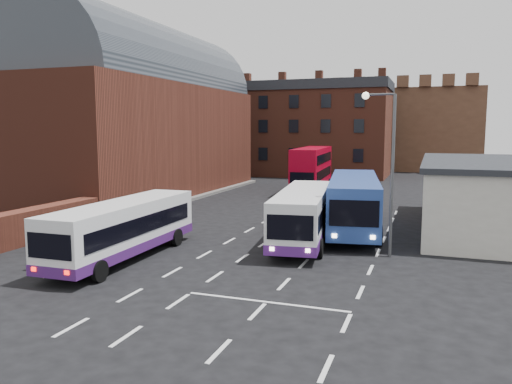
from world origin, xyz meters
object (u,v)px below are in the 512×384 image
(bus_red_double, at_px, (312,168))
(pedestrian_red, at_px, (40,252))
(bus_blue, at_px, (354,199))
(street_lamp, at_px, (387,158))
(bus_white_outbound, at_px, (124,225))
(pedestrian_beige, at_px, (42,260))
(bus_white_inbound, at_px, (303,211))

(bus_red_double, relative_size, pedestrian_red, 6.69)
(bus_blue, height_order, street_lamp, street_lamp)
(bus_white_outbound, distance_m, street_lamp, 12.85)
(bus_blue, relative_size, street_lamp, 1.55)
(pedestrian_beige, bearing_deg, bus_red_double, -86.66)
(bus_white_outbound, relative_size, bus_red_double, 0.91)
(bus_white_inbound, height_order, street_lamp, street_lamp)
(bus_white_outbound, xyz_separation_m, pedestrian_beige, (-1.51, -3.67, -0.89))
(bus_white_inbound, xyz_separation_m, pedestrian_beige, (-8.63, -9.99, -0.96))
(bus_white_inbound, height_order, bus_blue, bus_blue)
(bus_red_double, xyz_separation_m, pedestrian_beige, (-3.98, -31.93, -1.58))
(bus_white_outbound, bearing_deg, street_lamp, 20.41)
(bus_white_outbound, bearing_deg, pedestrian_beige, -113.40)
(bus_white_outbound, bearing_deg, bus_red_double, 83.93)
(bus_white_inbound, bearing_deg, bus_red_double, -85.56)
(bus_white_inbound, distance_m, street_lamp, 5.69)
(bus_white_inbound, xyz_separation_m, street_lamp, (4.46, -1.76, 3.07))
(bus_blue, relative_size, pedestrian_red, 7.47)
(bus_white_outbound, xyz_separation_m, street_lamp, (11.59, 4.56, 3.14))
(bus_white_outbound, distance_m, pedestrian_red, 3.81)
(street_lamp, xyz_separation_m, pedestrian_red, (-13.86, -7.53, -3.93))
(bus_white_inbound, height_order, pedestrian_beige, bus_white_inbound)
(bus_red_double, bearing_deg, pedestrian_beige, 79.08)
(bus_red_double, distance_m, pedestrian_beige, 32.22)
(street_lamp, xyz_separation_m, pedestrian_beige, (-13.10, -8.24, -4.03))
(pedestrian_beige, bearing_deg, street_lamp, -137.39)
(bus_blue, distance_m, street_lamp, 6.73)
(bus_red_double, height_order, pedestrian_beige, bus_red_double)
(pedestrian_red, distance_m, pedestrian_beige, 1.05)
(bus_blue, height_order, pedestrian_red, bus_blue)
(bus_blue, xyz_separation_m, street_lamp, (2.33, -5.65, 2.83))
(bus_red_double, height_order, pedestrian_red, bus_red_double)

